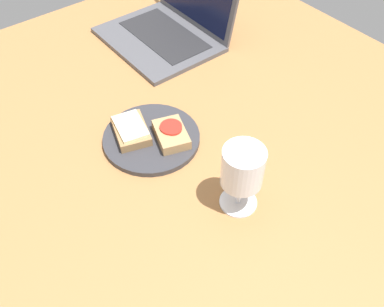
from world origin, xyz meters
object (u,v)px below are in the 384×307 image
object	(u,v)px
plate	(152,138)
sandwich_with_cheese	(131,130)
sandwich_with_tomato	(171,134)
wine_glass	(242,170)
laptop	(171,24)

from	to	relation	value
plate	sandwich_with_cheese	xyz separation A→B (cm)	(-3.33, -3.11, 1.93)
sandwich_with_cheese	plate	bearing A→B (deg)	42.98
sandwich_with_tomato	sandwich_with_cheese	size ratio (longest dim) A/B	0.90
plate	sandwich_with_tomato	bearing A→B (deg)	44.07
plate	sandwich_with_cheese	size ratio (longest dim) A/B	1.81
sandwich_with_cheese	wine_glass	world-z (taller)	wine_glass
sandwich_with_cheese	wine_glass	xyz separation A→B (cm)	(28.11, 6.70, 7.56)
wine_glass	laptop	xyz separation A→B (cm)	(-56.17, 24.96, -6.33)
plate	sandwich_with_tomato	world-z (taller)	sandwich_with_tomato
plate	wine_glass	world-z (taller)	wine_glass
sandwich_with_tomato	wine_glass	xyz separation A→B (cm)	(21.51, 0.43, 7.48)
plate	sandwich_with_cheese	distance (cm)	4.95
plate	wine_glass	xyz separation A→B (cm)	(24.78, 3.59, 9.49)
sandwich_with_cheese	laptop	distance (cm)	42.32
sandwich_with_tomato	laptop	bearing A→B (deg)	143.77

